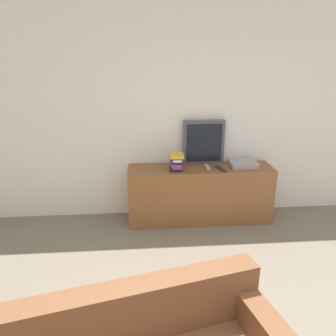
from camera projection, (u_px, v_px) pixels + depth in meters
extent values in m
cube|color=white|center=(180.00, 114.00, 4.01)|extent=(9.00, 0.06, 2.60)
cube|color=brown|center=(200.00, 194.00, 4.09)|extent=(1.76, 0.43, 0.70)
cube|color=#4C4C51|center=(204.00, 142.00, 4.05)|extent=(0.51, 0.08, 0.54)
cube|color=black|center=(204.00, 143.00, 4.01)|extent=(0.43, 0.01, 0.46)
cube|color=brown|center=(80.00, 323.00, 1.78)|extent=(2.10, 0.65, 0.35)
cube|color=black|center=(176.00, 168.00, 3.90)|extent=(0.15, 0.19, 0.03)
cube|color=#7A3884|center=(177.00, 166.00, 3.88)|extent=(0.12, 0.20, 0.03)
cube|color=#7A3884|center=(176.00, 163.00, 3.88)|extent=(0.14, 0.22, 0.03)
cube|color=black|center=(177.00, 161.00, 3.87)|extent=(0.11, 0.16, 0.03)
cube|color=silver|center=(177.00, 159.00, 3.87)|extent=(0.11, 0.22, 0.03)
cube|color=#7A3884|center=(177.00, 157.00, 3.85)|extent=(0.14, 0.19, 0.02)
cube|color=gold|center=(177.00, 155.00, 3.84)|extent=(0.16, 0.20, 0.03)
cube|color=#B7B7B7|center=(207.00, 167.00, 3.96)|extent=(0.04, 0.16, 0.02)
cube|color=#2D2D2D|center=(221.00, 169.00, 3.90)|extent=(0.11, 0.20, 0.02)
cube|color=#99999E|center=(243.00, 164.00, 4.02)|extent=(0.33, 0.26, 0.06)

